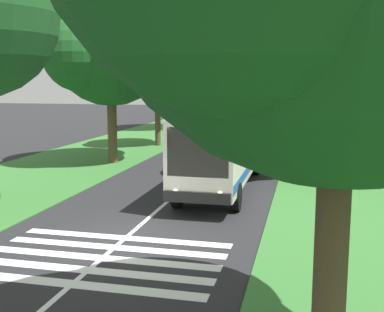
{
  "coord_description": "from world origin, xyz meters",
  "views": [
    {
      "loc": [
        -13.88,
        -5.44,
        4.93
      ],
      "look_at": [
        6.83,
        -0.54,
        1.6
      ],
      "focal_mm": 45.36,
      "sensor_mm": 36.0,
      "label": 1
    }
  ],
  "objects_px": {
    "roadside_tree_left_4": "(187,41)",
    "roadside_tree_left_2": "(155,68)",
    "roadside_tree_left_1": "(110,50)",
    "utility_pole": "(311,91)",
    "trailing_car_0": "(266,130)",
    "roadside_tree_right_2": "(311,75)",
    "coach_bus": "(224,142)",
    "roadside_tree_right_0": "(313,18)",
    "roadside_tree_right_3": "(304,69)",
    "trailing_car_2": "(241,117)",
    "roadside_tree_right_1": "(304,73)",
    "trailing_minibus_0": "(279,106)",
    "trailing_car_1": "(267,125)",
    "roadside_tree_left_0": "(228,62)"
  },
  "relations": [
    {
      "from": "roadside_tree_left_0",
      "to": "roadside_tree_left_2",
      "type": "height_order",
      "value": "roadside_tree_left_0"
    },
    {
      "from": "trailing_car_0",
      "to": "utility_pole",
      "type": "distance_m",
      "value": 17.0
    },
    {
      "from": "trailing_car_1",
      "to": "roadside_tree_left_1",
      "type": "relative_size",
      "value": 0.41
    },
    {
      "from": "trailing_minibus_0",
      "to": "roadside_tree_right_3",
      "type": "xyz_separation_m",
      "value": [
        -0.3,
        -3.1,
        4.85
      ]
    },
    {
      "from": "trailing_minibus_0",
      "to": "roadside_tree_right_1",
      "type": "relative_size",
      "value": 0.66
    },
    {
      "from": "trailing_car_2",
      "to": "coach_bus",
      "type": "bearing_deg",
      "value": -173.78
    },
    {
      "from": "utility_pole",
      "to": "trailing_car_1",
      "type": "bearing_deg",
      "value": 10.23
    },
    {
      "from": "roadside_tree_right_2",
      "to": "roadside_tree_left_1",
      "type": "bearing_deg",
      "value": 165.84
    },
    {
      "from": "trailing_car_2",
      "to": "roadside_tree_left_0",
      "type": "bearing_deg",
      "value": 18.22
    },
    {
      "from": "trailing_car_1",
      "to": "roadside_tree_right_0",
      "type": "relative_size",
      "value": 0.37
    },
    {
      "from": "coach_bus",
      "to": "roadside_tree_right_0",
      "type": "relative_size",
      "value": 0.96
    },
    {
      "from": "roadside_tree_left_1",
      "to": "roadside_tree_left_4",
      "type": "xyz_separation_m",
      "value": [
        20.23,
        0.35,
        2.0
      ]
    },
    {
      "from": "roadside_tree_right_1",
      "to": "roadside_tree_left_1",
      "type": "bearing_deg",
      "value": 159.25
    },
    {
      "from": "roadside_tree_left_0",
      "to": "roadside_tree_right_3",
      "type": "bearing_deg",
      "value": -97.12
    },
    {
      "from": "roadside_tree_left_2",
      "to": "roadside_tree_right_1",
      "type": "height_order",
      "value": "roadside_tree_right_1"
    },
    {
      "from": "roadside_tree_right_1",
      "to": "roadside_tree_right_0",
      "type": "bearing_deg",
      "value": -178.98
    },
    {
      "from": "roadside_tree_left_4",
      "to": "roadside_tree_right_1",
      "type": "relative_size",
      "value": 1.37
    },
    {
      "from": "roadside_tree_left_1",
      "to": "roadside_tree_right_0",
      "type": "bearing_deg",
      "value": -97.63
    },
    {
      "from": "roadside_tree_left_4",
      "to": "trailing_car_2",
      "type": "bearing_deg",
      "value": -24.67
    },
    {
      "from": "roadside_tree_right_2",
      "to": "utility_pole",
      "type": "relative_size",
      "value": 0.97
    },
    {
      "from": "trailing_car_2",
      "to": "roadside_tree_left_2",
      "type": "distance_m",
      "value": 22.79
    },
    {
      "from": "roadside_tree_left_4",
      "to": "roadside_tree_right_0",
      "type": "distance_m",
      "value": 24.83
    },
    {
      "from": "trailing_minibus_0",
      "to": "roadside_tree_right_1",
      "type": "distance_m",
      "value": 10.8
    },
    {
      "from": "trailing_car_0",
      "to": "roadside_tree_right_2",
      "type": "xyz_separation_m",
      "value": [
        31.64,
        -3.74,
        5.09
      ]
    },
    {
      "from": "trailing_car_1",
      "to": "trailing_car_2",
      "type": "relative_size",
      "value": 1.0
    },
    {
      "from": "roadside_tree_right_0",
      "to": "roadside_tree_right_1",
      "type": "relative_size",
      "value": 1.27
    },
    {
      "from": "trailing_minibus_0",
      "to": "roadside_tree_right_2",
      "type": "distance_m",
      "value": 10.08
    },
    {
      "from": "roadside_tree_right_3",
      "to": "roadside_tree_right_2",
      "type": "bearing_deg",
      "value": -6.36
    },
    {
      "from": "roadside_tree_left_0",
      "to": "roadside_tree_right_3",
      "type": "height_order",
      "value": "roadside_tree_left_0"
    },
    {
      "from": "trailing_car_1",
      "to": "utility_pole",
      "type": "distance_m",
      "value": 21.93
    },
    {
      "from": "roadside_tree_left_1",
      "to": "utility_pole",
      "type": "relative_size",
      "value": 1.24
    },
    {
      "from": "roadside_tree_right_1",
      "to": "roadside_tree_right_3",
      "type": "xyz_separation_m",
      "value": [
        9.09,
        0.19,
        0.66
      ]
    },
    {
      "from": "trailing_minibus_0",
      "to": "roadside_tree_right_3",
      "type": "height_order",
      "value": "roadside_tree_right_3"
    },
    {
      "from": "roadside_tree_right_2",
      "to": "roadside_tree_right_3",
      "type": "bearing_deg",
      "value": 173.64
    },
    {
      "from": "roadside_tree_left_0",
      "to": "roadside_tree_left_2",
      "type": "distance_m",
      "value": 31.79
    },
    {
      "from": "trailing_car_0",
      "to": "roadside_tree_right_1",
      "type": "relative_size",
      "value": 0.47
    },
    {
      "from": "roadside_tree_left_4",
      "to": "roadside_tree_left_2",
      "type": "bearing_deg",
      "value": -177.08
    },
    {
      "from": "coach_bus",
      "to": "roadside_tree_left_4",
      "type": "relative_size",
      "value": 0.89
    },
    {
      "from": "trailing_car_2",
      "to": "trailing_minibus_0",
      "type": "xyz_separation_m",
      "value": [
        8.89,
        -3.78,
        0.88
      ]
    },
    {
      "from": "trailing_car_1",
      "to": "roadside_tree_right_3",
      "type": "distance_m",
      "value": 19.2
    },
    {
      "from": "trailing_car_2",
      "to": "roadside_tree_left_0",
      "type": "relative_size",
      "value": 0.39
    },
    {
      "from": "trailing_car_0",
      "to": "roadside_tree_left_1",
      "type": "relative_size",
      "value": 0.41
    },
    {
      "from": "roadside_tree_right_3",
      "to": "roadside_tree_left_1",
      "type": "bearing_deg",
      "value": 164.16
    },
    {
      "from": "roadside_tree_right_3",
      "to": "trailing_car_0",
      "type": "bearing_deg",
      "value": 173.11
    },
    {
      "from": "trailing_car_0",
      "to": "roadside_tree_right_2",
      "type": "height_order",
      "value": "roadside_tree_right_2"
    },
    {
      "from": "trailing_car_0",
      "to": "trailing_car_2",
      "type": "relative_size",
      "value": 1.0
    },
    {
      "from": "trailing_minibus_0",
      "to": "roadside_tree_left_1",
      "type": "xyz_separation_m",
      "value": [
        -38.48,
        7.73,
        5.17
      ]
    },
    {
      "from": "roadside_tree_right_3",
      "to": "roadside_tree_right_0",
      "type": "bearing_deg",
      "value": -178.94
    },
    {
      "from": "trailing_car_2",
      "to": "roadside_tree_left_2",
      "type": "height_order",
      "value": "roadside_tree_left_2"
    },
    {
      "from": "trailing_car_0",
      "to": "roadside_tree_left_1",
      "type": "distance_m",
      "value": 18.1
    }
  ]
}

